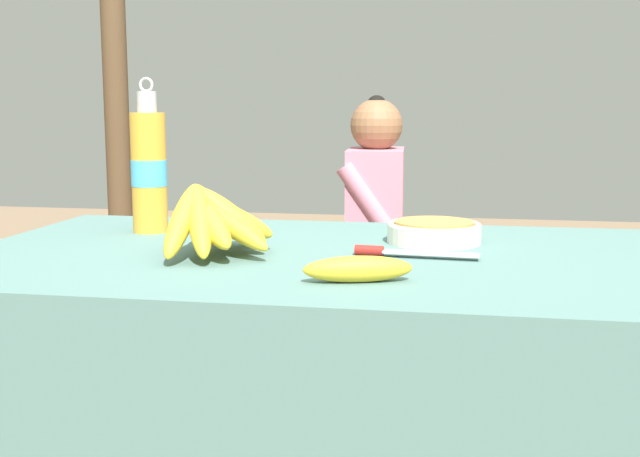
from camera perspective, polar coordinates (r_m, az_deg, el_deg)
market_counter at (r=1.69m, az=0.24°, el=-14.62°), size 1.43×0.85×0.76m
banana_bunch_ripe at (r=1.56m, az=-7.51°, el=0.80°), size 0.21×0.33×0.15m
serving_bowl at (r=1.70m, az=8.11°, el=-0.15°), size 0.20×0.20×0.05m
water_bottle at (r=1.85m, az=-12.07°, el=4.11°), size 0.08×0.08×0.35m
loose_banana_front at (r=1.31m, az=2.71°, el=-2.90°), size 0.19×0.09×0.04m
knife at (r=1.53m, az=5.61°, el=-1.66°), size 0.24×0.04×0.02m
wooden_bench at (r=3.02m, az=6.50°, el=-4.28°), size 1.81×0.32×0.44m
seated_vendor at (r=2.95m, az=3.03°, el=0.60°), size 0.42×0.40×1.08m
banana_bunch_green at (r=3.00m, az=16.68°, el=-2.18°), size 0.19×0.29×0.13m
support_post_near at (r=3.41m, az=-14.34°, el=9.98°), size 0.10×0.10×2.27m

